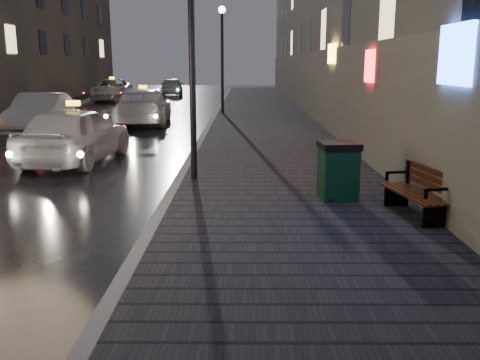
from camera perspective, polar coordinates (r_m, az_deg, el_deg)
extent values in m
cube|color=black|center=(26.79, 2.47, 6.81)|extent=(4.60, 58.00, 0.15)
cube|color=slate|center=(26.81, -2.70, 6.81)|extent=(0.20, 58.00, 0.15)
cube|color=black|center=(29.20, -23.24, 6.28)|extent=(2.40, 58.00, 0.15)
cube|color=slate|center=(28.71, -20.85, 6.39)|extent=(0.20, 58.00, 0.15)
cube|color=#6B6051|center=(47.67, -20.49, 15.04)|extent=(6.00, 22.00, 11.00)
cylinder|color=black|center=(11.70, -5.13, 12.20)|extent=(0.14, 0.14, 5.00)
cylinder|color=black|center=(27.67, -1.90, 12.33)|extent=(0.14, 0.14, 5.00)
sphere|color=#FFD88C|center=(27.79, -1.94, 17.70)|extent=(0.36, 0.36, 0.36)
cube|color=black|center=(8.93, 20.21, -3.65)|extent=(0.45, 0.14, 0.36)
cube|color=black|center=(8.95, 21.45, -1.62)|extent=(0.06, 0.06, 0.63)
cube|color=black|center=(8.80, 20.16, -0.96)|extent=(0.38, 0.12, 0.05)
cube|color=black|center=(10.07, 16.35, -1.61)|extent=(0.45, 0.14, 0.36)
cube|color=black|center=(10.09, 17.46, 0.19)|extent=(0.06, 0.06, 0.63)
cube|color=black|center=(9.96, 16.27, 0.79)|extent=(0.38, 0.12, 0.05)
cube|color=#411B0E|center=(9.44, 18.24, -1.36)|extent=(0.85, 1.70, 0.04)
cube|color=#411B0E|center=(9.49, 19.50, 0.24)|extent=(0.34, 1.60, 0.36)
cube|color=#0D311C|center=(10.26, 10.40, 0.66)|extent=(0.72, 0.72, 0.96)
cube|color=black|center=(10.16, 10.52, 3.65)|extent=(0.77, 0.77, 0.12)
imported|color=white|center=(15.25, -17.17, 4.67)|extent=(2.32, 4.72, 1.55)
imported|color=gray|center=(22.14, -20.50, 6.66)|extent=(2.00, 4.76, 1.53)
imported|color=white|center=(24.28, -10.23, 7.73)|extent=(2.61, 5.58, 1.58)
imported|color=silver|center=(40.26, -13.44, 9.35)|extent=(3.14, 5.81, 1.55)
imported|color=gray|center=(44.82, -7.28, 9.84)|extent=(2.21, 4.58, 1.51)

